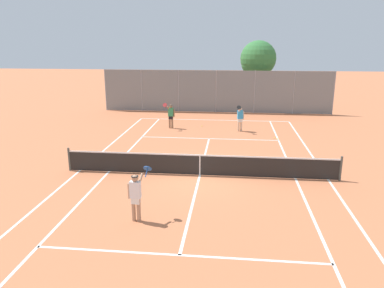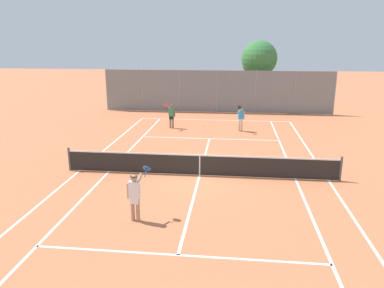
{
  "view_description": "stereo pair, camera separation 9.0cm",
  "coord_description": "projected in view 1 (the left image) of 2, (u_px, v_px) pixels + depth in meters",
  "views": [
    {
      "loc": [
        1.32,
        -15.45,
        5.74
      ],
      "look_at": [
        -0.51,
        1.5,
        1.0
      ],
      "focal_mm": 35.0,
      "sensor_mm": 36.0,
      "label": 1
    },
    {
      "loc": [
        1.41,
        -15.44,
        5.74
      ],
      "look_at": [
        -0.51,
        1.5,
        1.0
      ],
      "focal_mm": 35.0,
      "sensor_mm": 36.0,
      "label": 2
    }
  ],
  "objects": [
    {
      "name": "loose_tennis_ball_0",
      "position": [
        202.0,
        126.0,
        25.78
      ],
      "size": [
        0.07,
        0.07,
        0.07
      ],
      "primitive_type": "sphere",
      "color": "#D1DB33",
      "rests_on": "ground"
    },
    {
      "name": "ground_plane",
      "position": [
        200.0,
        175.0,
        16.47
      ],
      "size": [
        120.0,
        120.0,
        0.0
      ],
      "primitive_type": "plane",
      "color": "#C67047"
    },
    {
      "name": "tennis_net",
      "position": [
        200.0,
        164.0,
        16.34
      ],
      "size": [
        12.0,
        0.1,
        1.07
      ],
      "color": "#474C47",
      "rests_on": "ground"
    },
    {
      "name": "player_far_left",
      "position": [
        171.0,
        115.0,
        25.06
      ],
      "size": [
        0.71,
        0.72,
        1.77
      ],
      "color": "#936B4C",
      "rests_on": "ground"
    },
    {
      "name": "player_near_side",
      "position": [
        136.0,
        194.0,
        12.09
      ],
      "size": [
        0.72,
        0.72,
        1.77
      ],
      "color": "tan",
      "rests_on": "ground"
    },
    {
      "name": "back_fence",
      "position": [
        216.0,
        91.0,
        30.45
      ],
      "size": [
        18.65,
        0.08,
        3.43
      ],
      "color": "gray",
      "rests_on": "ground"
    },
    {
      "name": "tree_behind_left",
      "position": [
        257.0,
        60.0,
        31.61
      ],
      "size": [
        3.02,
        3.02,
        5.76
      ],
      "color": "brown",
      "rests_on": "ground"
    },
    {
      "name": "loose_tennis_ball_4",
      "position": [
        278.0,
        139.0,
        22.43
      ],
      "size": [
        0.07,
        0.07,
        0.07
      ],
      "primitive_type": "sphere",
      "color": "#D1DB33",
      "rests_on": "ground"
    },
    {
      "name": "loose_tennis_ball_1",
      "position": [
        275.0,
        138.0,
        22.68
      ],
      "size": [
        0.07,
        0.07,
        0.07
      ],
      "primitive_type": "sphere",
      "color": "#D1DB33",
      "rests_on": "ground"
    },
    {
      "name": "court_line_markings",
      "position": [
        200.0,
        175.0,
        16.47
      ],
      "size": [
        11.1,
        23.9,
        0.01
      ],
      "color": "silver",
      "rests_on": "ground"
    },
    {
      "name": "player_far_right",
      "position": [
        240.0,
        117.0,
        24.24
      ],
      "size": [
        0.51,
        0.85,
        1.77
      ],
      "color": "beige",
      "rests_on": "ground"
    }
  ]
}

